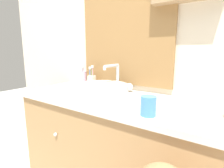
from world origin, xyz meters
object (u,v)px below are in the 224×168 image
Objects in this scene: soap_dispenser at (83,78)px; drinking_cup at (148,106)px; toothbrush_holder at (92,81)px; sink_basin at (102,90)px.

soap_dispenser is 1.76× the size of drinking_cup.
drinking_cup is at bearing -28.86° from toothbrush_holder.
toothbrush_holder is 1.11× the size of soap_dispenser.
sink_basin is at bearing -37.04° from toothbrush_holder.
soap_dispenser is (-0.35, 0.19, 0.02)m from sink_basin.
toothbrush_holder reaches higher than drinking_cup.
soap_dispenser reaches higher than drinking_cup.
sink_basin is 0.33m from toothbrush_holder.
sink_basin is 4.53× the size of drinking_cup.
toothbrush_holder is 0.10m from soap_dispenser.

